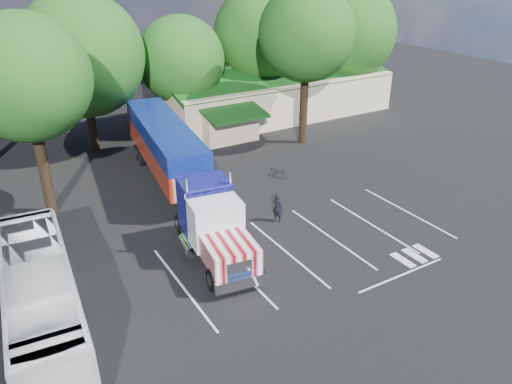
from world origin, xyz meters
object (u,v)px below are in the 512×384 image
semi_truck (175,161)px  tour_bus (41,296)px  silver_sedan (216,134)px  woman (278,207)px  bicycle (279,171)px

semi_truck → tour_bus: size_ratio=1.85×
semi_truck → silver_sedan: 11.76m
woman → tour_bus: bearing=77.2°
bicycle → tour_bus: bearing=-170.5°
woman → silver_sedan: size_ratio=0.46×
woman → bicycle: (3.90, 5.77, -0.52)m
bicycle → tour_bus: (-18.39, -8.77, 1.27)m
woman → tour_bus: size_ratio=0.16×
tour_bus → silver_sedan: (17.89, 18.45, -1.02)m
semi_truck → woman: semi_truck is taller
woman → bicycle: woman is taller
semi_truck → bicycle: semi_truck is taller
tour_bus → silver_sedan: size_ratio=2.93×
silver_sedan → woman: bearing=-169.5°
woman → bicycle: 6.98m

